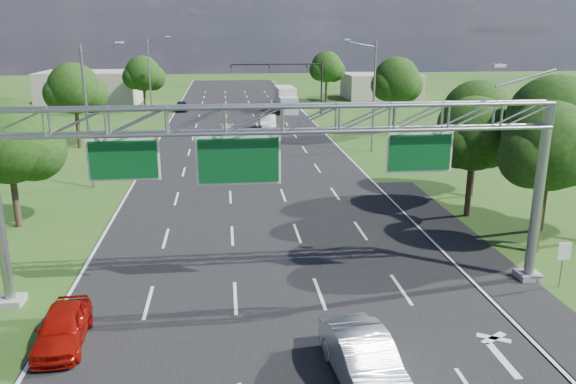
{
  "coord_description": "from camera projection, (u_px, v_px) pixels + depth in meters",
  "views": [
    {
      "loc": [
        -2.0,
        -10.1,
        10.87
      ],
      "look_at": [
        0.8,
        14.7,
        3.67
      ],
      "focal_mm": 35.0,
      "sensor_mm": 36.0,
      "label": 1
    }
  ],
  "objects": [
    {
      "name": "car_queue_c",
      "position": [
        181.0,
        106.0,
        78.37
      ],
      "size": [
        1.7,
        4.1,
        1.39
      ],
      "primitive_type": "imported",
      "rotation": [
        0.0,
        0.0,
        0.02
      ],
      "color": "black",
      "rests_on": "ground"
    },
    {
      "name": "tree_verge_rd",
      "position": [
        397.0,
        82.0,
        58.9
      ],
      "size": [
        5.76,
        4.8,
        8.28
      ],
      "color": "#2D2116",
      "rests_on": "ground"
    },
    {
      "name": "ground",
      "position": [
        254.0,
        183.0,
        41.51
      ],
      "size": [
        220.0,
        220.0,
        0.0
      ],
      "primitive_type": "plane",
      "color": "#214C16",
      "rests_on": "ground"
    },
    {
      "name": "tree_verge_lb",
      "position": [
        75.0,
        91.0,
        52.65
      ],
      "size": [
        5.76,
        4.8,
        8.06
      ],
      "color": "#2D2116",
      "rests_on": "ground"
    },
    {
      "name": "traffic_signal",
      "position": [
        295.0,
        75.0,
        74.3
      ],
      "size": [
        12.21,
        0.24,
        7.0
      ],
      "color": "black",
      "rests_on": "ground"
    },
    {
      "name": "streetlight_r_mid",
      "position": [
        372.0,
        91.0,
        50.73
      ],
      "size": [
        2.97,
        0.22,
        10.16
      ],
      "color": "gray",
      "rests_on": "ground"
    },
    {
      "name": "sign_gantry",
      "position": [
        284.0,
        134.0,
        22.45
      ],
      "size": [
        23.5,
        1.0,
        9.56
      ],
      "color": "gray",
      "rests_on": "ground"
    },
    {
      "name": "streetlight_l_near",
      "position": [
        89.0,
        110.0,
        38.75
      ],
      "size": [
        2.97,
        0.22,
        10.16
      ],
      "color": "gray",
      "rests_on": "ground"
    },
    {
      "name": "silver_sedan",
      "position": [
        364.0,
        361.0,
        17.74
      ],
      "size": [
        2.22,
        5.1,
        1.63
      ],
      "primitive_type": "imported",
      "rotation": [
        0.0,
        0.0,
        0.1
      ],
      "color": "silver",
      "rests_on": "ground"
    },
    {
      "name": "tree_verge_lc",
      "position": [
        144.0,
        75.0,
        76.97
      ],
      "size": [
        5.76,
        4.8,
        7.62
      ],
      "color": "#2D2116",
      "rests_on": "ground"
    },
    {
      "name": "tree_verge_re",
      "position": [
        327.0,
        68.0,
        87.45
      ],
      "size": [
        5.76,
        4.8,
        7.84
      ],
      "color": "#2D2116",
      "rests_on": "ground"
    },
    {
      "name": "tree_cluster_right",
      "position": [
        528.0,
        134.0,
        31.31
      ],
      "size": [
        9.91,
        14.6,
        8.68
      ],
      "color": "#2D2116",
      "rests_on": "ground"
    },
    {
      "name": "road",
      "position": [
        254.0,
        183.0,
        41.51
      ],
      "size": [
        18.0,
        180.0,
        0.02
      ],
      "primitive_type": "cube",
      "color": "black",
      "rests_on": "ground"
    },
    {
      "name": "road_flare",
      "position": [
        481.0,
        262.0,
        27.33
      ],
      "size": [
        3.0,
        30.0,
        0.02
      ],
      "primitive_type": "cube",
      "color": "black",
      "rests_on": "ground"
    },
    {
      "name": "regulatory_sign",
      "position": [
        564.0,
        255.0,
        24.27
      ],
      "size": [
        0.6,
        0.08,
        2.1
      ],
      "color": "gray",
      "rests_on": "ground"
    },
    {
      "name": "tree_verge_la",
      "position": [
        10.0,
        145.0,
        31.09
      ],
      "size": [
        5.76,
        4.8,
        7.4
      ],
      "color": "#2D2116",
      "rests_on": "ground"
    },
    {
      "name": "red_coupe",
      "position": [
        63.0,
        327.0,
        20.02
      ],
      "size": [
        1.81,
        4.08,
        1.36
      ],
      "primitive_type": "imported",
      "rotation": [
        0.0,
        0.0,
        0.05
      ],
      "color": "#9C0E07",
      "rests_on": "ground"
    },
    {
      "name": "building_left",
      "position": [
        90.0,
        88.0,
        84.28
      ],
      "size": [
        14.0,
        10.0,
        5.0
      ],
      "primitive_type": "cube",
      "color": "#AA9C8E",
      "rests_on": "ground"
    },
    {
      "name": "car_queue_a",
      "position": [
        227.0,
        133.0,
        58.54
      ],
      "size": [
        1.83,
        4.3,
        1.24
      ],
      "primitive_type": "imported",
      "rotation": [
        0.0,
        0.0,
        -0.02
      ],
      "color": "beige",
      "rests_on": "ground"
    },
    {
      "name": "box_truck",
      "position": [
        286.0,
        100.0,
        78.48
      ],
      "size": [
        2.62,
        8.57,
        3.24
      ],
      "rotation": [
        0.0,
        0.0,
        0.01
      ],
      "color": "silver",
      "rests_on": "ground"
    },
    {
      "name": "car_queue_d",
      "position": [
        268.0,
        122.0,
        63.75
      ],
      "size": [
        1.99,
        5.02,
        1.63
      ],
      "primitive_type": "imported",
      "rotation": [
        0.0,
        0.0,
        -0.06
      ],
      "color": "#BCBCBC",
      "rests_on": "ground"
    },
    {
      "name": "building_right",
      "position": [
        381.0,
        86.0,
        93.19
      ],
      "size": [
        12.0,
        9.0,
        4.0
      ],
      "primitive_type": "cube",
      "color": "#AA9C8E",
      "rests_on": "ground"
    },
    {
      "name": "streetlight_l_far",
      "position": [
        151.0,
        73.0,
        72.16
      ],
      "size": [
        2.97,
        0.22,
        10.16
      ],
      "color": "gray",
      "rests_on": "ground"
    }
  ]
}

